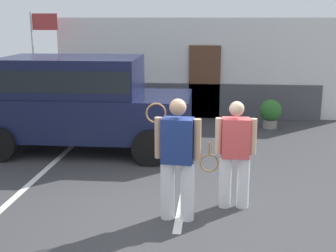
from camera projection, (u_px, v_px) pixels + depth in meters
The scene contains 9 objects.
ground_plane at pixel (180, 213), 6.76m from camera, with size 40.00×40.00×0.00m, color #38383A.
parking_stripe_0 at pixel (42, 173), 8.49m from camera, with size 0.12×4.40×0.01m, color silver.
parking_stripe_1 at pixel (187, 178), 8.21m from camera, with size 0.12×4.40×0.01m, color silver.
house_frontage at pixel (199, 71), 13.07m from camera, with size 8.33×0.40×2.87m.
parked_suv at pixel (80, 99), 9.74m from camera, with size 4.63×2.22×2.05m.
tennis_player_man at pixel (177, 158), 6.35m from camera, with size 0.79×0.31×1.78m.
tennis_player_woman at pixel (235, 154), 6.77m from camera, with size 0.88×0.27×1.67m.
potted_plant_by_porch at pixel (271, 112), 11.86m from camera, with size 0.58×0.58×0.77m.
flag_pole at pixel (39, 46), 12.60m from camera, with size 0.80×0.08×3.03m.
Camera 1 is at (0.46, -6.25, 2.86)m, focal length 47.91 mm.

